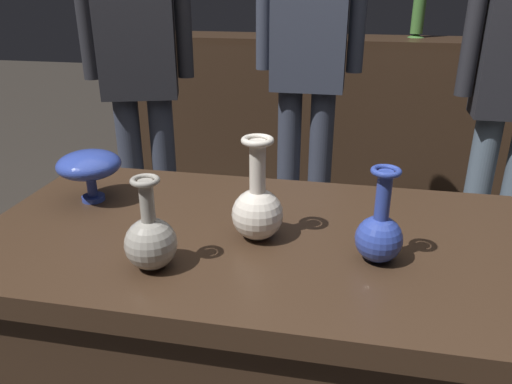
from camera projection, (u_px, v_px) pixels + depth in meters
name	position (u px, v px, depth m)	size (l,w,h in m)	color
display_plinth	(255.00, 374.00, 1.24)	(1.20, 0.64, 0.80)	#382619
back_display_shelf	(323.00, 117.00, 3.18)	(2.60, 0.40, 0.99)	#382619
vase_centerpiece	(257.00, 208.00, 1.03)	(0.11, 0.11, 0.22)	silver
vase_tall_behind	(89.00, 166.00, 1.20)	(0.15, 0.15, 0.13)	#2D429E
vase_left_accent	(151.00, 240.00, 0.93)	(0.10, 0.10, 0.18)	gray
vase_right_accent	(379.00, 233.00, 0.95)	(0.09, 0.09, 0.19)	#2D429E
shelf_vase_right	(419.00, 11.00, 2.90)	(0.10, 0.10, 0.31)	#477A38
shelf_vase_far_left	(163.00, 19.00, 3.16)	(0.14, 0.14, 0.12)	silver
visitor_near_left	(138.00, 59.00, 2.14)	(0.45, 0.27, 1.68)	#333847
visitor_center_back	(309.00, 51.00, 2.17)	(0.47, 0.20, 1.72)	#333847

